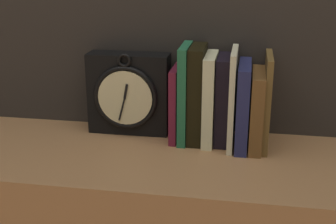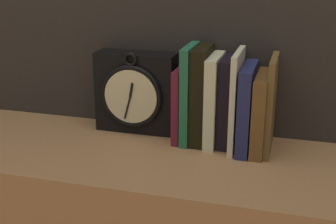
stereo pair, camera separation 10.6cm
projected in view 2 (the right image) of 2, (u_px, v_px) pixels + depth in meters
name	position (u px, v px, depth m)	size (l,w,h in m)	color
clock	(136.00, 93.00, 1.23)	(0.21, 0.08, 0.22)	black
book_slot0_maroon	(182.00, 104.00, 1.18)	(0.02, 0.12, 0.19)	maroon
book_slot1_green	(189.00, 94.00, 1.16)	(0.02, 0.13, 0.24)	#22643F
book_slot2_black	(201.00, 95.00, 1.15)	(0.04, 0.12, 0.24)	black
book_slot3_cream	(214.00, 100.00, 1.14)	(0.03, 0.13, 0.22)	beige
book_slot4_black	(227.00, 101.00, 1.14)	(0.03, 0.12, 0.22)	black
book_slot5_cream	(236.00, 100.00, 1.12)	(0.01, 0.15, 0.24)	beige
book_slot6_navy	(247.00, 108.00, 1.11)	(0.03, 0.16, 0.21)	navy
book_slot7_brown	(261.00, 113.00, 1.11)	(0.03, 0.16, 0.19)	brown
book_slot8_brown	(271.00, 105.00, 1.10)	(0.01, 0.15, 0.23)	brown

